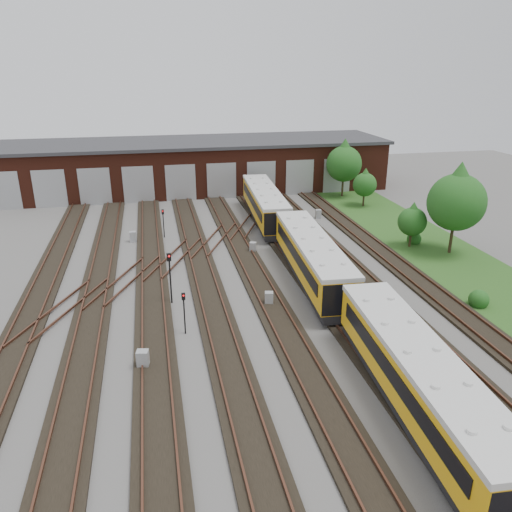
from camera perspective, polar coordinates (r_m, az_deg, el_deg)
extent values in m
plane|color=#494744|center=(30.95, -0.16, -9.27)|extent=(120.00, 120.00, 0.00)
cube|color=black|center=(31.58, -26.37, -10.86)|extent=(2.40, 70.00, 0.18)
cube|color=#543021|center=(31.32, -25.14, -10.57)|extent=(0.10, 70.00, 0.15)
cube|color=black|center=(30.75, -19.05, -10.59)|extent=(2.40, 70.00, 0.18)
cube|color=#543021|center=(30.78, -20.43, -10.39)|extent=(0.10, 70.00, 0.15)
cube|color=#543021|center=(30.57, -17.74, -10.26)|extent=(0.10, 70.00, 0.15)
cube|color=black|center=(30.42, -11.47, -10.14)|extent=(2.40, 70.00, 0.18)
cube|color=#543021|center=(30.36, -12.87, -9.96)|extent=(0.10, 70.00, 0.15)
cube|color=#543021|center=(30.33, -10.12, -9.77)|extent=(0.10, 70.00, 0.15)
cube|color=black|center=(30.61, -3.88, -9.50)|extent=(2.40, 70.00, 0.18)
cube|color=#543021|center=(30.46, -5.24, -9.36)|extent=(0.10, 70.00, 0.15)
cube|color=#543021|center=(30.62, -2.54, -9.10)|extent=(0.10, 70.00, 0.15)
cube|color=black|center=(31.32, 3.46, -8.73)|extent=(2.40, 70.00, 0.18)
cube|color=#543021|center=(31.08, 2.18, -8.61)|extent=(0.10, 70.00, 0.15)
cube|color=#543021|center=(31.42, 4.74, -8.32)|extent=(0.10, 70.00, 0.15)
cube|color=black|center=(32.51, 10.34, -7.87)|extent=(2.40, 70.00, 0.18)
cube|color=#543021|center=(32.18, 9.17, -7.77)|extent=(0.10, 70.00, 0.15)
cube|color=#543021|center=(32.69, 11.54, -7.46)|extent=(0.10, 70.00, 0.15)
cube|color=black|center=(34.13, 16.63, -6.99)|extent=(2.40, 70.00, 0.18)
cube|color=#543021|center=(33.73, 15.58, -6.90)|extent=(0.10, 70.00, 0.15)
cube|color=#543021|center=(34.38, 17.72, -6.59)|extent=(0.10, 70.00, 0.15)
cube|color=black|center=(36.12, 22.26, -6.12)|extent=(2.40, 70.00, 0.18)
cube|color=#543021|center=(35.67, 21.34, -6.04)|extent=(0.10, 70.00, 0.15)
cube|color=#543021|center=(36.44, 23.24, -5.74)|extent=(0.10, 70.00, 0.15)
cube|color=#543021|center=(39.36, -14.73, -2.66)|extent=(5.40, 9.62, 0.15)
cube|color=#543021|center=(43.01, -9.25, -0.16)|extent=(5.40, 9.62, 0.15)
cube|color=#543021|center=(47.06, -4.68, 1.93)|extent=(5.40, 9.62, 0.15)
cube|color=#543021|center=(36.22, -21.26, -5.60)|extent=(5.40, 9.62, 0.15)
cube|color=#543021|center=(51.42, -0.85, 3.67)|extent=(5.40, 9.62, 0.15)
cube|color=#4A1D12|center=(67.56, -7.28, 10.14)|extent=(50.00, 12.00, 6.00)
cube|color=#323234|center=(67.04, -7.40, 12.78)|extent=(51.00, 12.50, 0.40)
cube|color=#96989B|center=(63.78, -26.92, 6.64)|extent=(3.60, 0.12, 4.40)
cube|color=#96989B|center=(62.67, -22.50, 7.10)|extent=(3.60, 0.12, 4.40)
cube|color=#96989B|center=(61.95, -17.93, 7.54)|extent=(3.60, 0.12, 4.40)
cube|color=#96989B|center=(61.62, -13.28, 7.93)|extent=(3.60, 0.12, 4.40)
cube|color=#96989B|center=(61.70, -8.60, 8.27)|extent=(3.60, 0.12, 4.40)
cube|color=#96989B|center=(62.18, -3.95, 8.55)|extent=(3.60, 0.12, 4.40)
cube|color=#96989B|center=(63.06, 0.60, 8.78)|extent=(3.60, 0.12, 4.40)
cube|color=#96989B|center=(64.31, 5.01, 8.94)|extent=(3.60, 0.12, 4.40)
cube|color=#96989B|center=(65.93, 9.22, 9.05)|extent=(3.60, 0.12, 4.40)
cube|color=#204818|center=(46.36, 20.73, -0.02)|extent=(8.00, 55.00, 0.05)
cube|color=black|center=(25.79, 17.76, -15.68)|extent=(3.30, 15.28, 0.61)
cube|color=#F1A40D|center=(24.99, 18.13, -13.07)|extent=(3.61, 15.30, 2.22)
cube|color=silver|center=(24.32, 18.46, -10.59)|extent=(3.71, 15.30, 0.30)
cube|color=black|center=(24.33, 15.30, -13.03)|extent=(0.93, 13.31, 0.86)
cube|color=black|center=(25.43, 20.95, -12.13)|extent=(0.93, 13.31, 0.86)
cube|color=black|center=(38.50, 6.32, -1.99)|extent=(3.30, 15.28, 0.61)
cube|color=#F1A40D|center=(37.97, 6.41, -0.03)|extent=(3.61, 15.30, 2.22)
cube|color=silver|center=(37.54, 6.49, 1.77)|extent=(3.71, 15.30, 0.30)
cube|color=black|center=(37.58, 4.45, 0.22)|extent=(0.93, 13.31, 0.86)
cube|color=black|center=(38.23, 8.36, 0.43)|extent=(0.93, 13.31, 0.86)
cube|color=black|center=(53.02, 0.98, 4.64)|extent=(3.30, 15.28, 0.61)
cube|color=#F1A40D|center=(52.64, 0.99, 6.12)|extent=(3.61, 15.30, 2.22)
cube|color=silver|center=(52.33, 1.00, 7.45)|extent=(3.71, 15.30, 0.30)
cube|color=black|center=(52.38, -0.46, 6.33)|extent=(0.93, 13.31, 0.86)
cube|color=black|center=(52.80, 2.43, 6.43)|extent=(0.93, 13.31, 0.86)
cylinder|color=black|center=(31.08, -8.17, -6.90)|extent=(0.09, 0.09, 2.34)
cube|color=black|center=(30.46, -8.30, -4.59)|extent=(0.23, 0.14, 0.44)
sphere|color=red|center=(30.34, -8.30, -4.51)|extent=(0.11, 0.11, 0.11)
cylinder|color=black|center=(34.94, -9.74, -2.97)|extent=(0.11, 0.11, 3.16)
cube|color=black|center=(34.24, -9.93, -0.13)|extent=(0.29, 0.20, 0.55)
sphere|color=red|center=(34.10, -9.93, -0.03)|extent=(0.13, 0.13, 0.13)
cylinder|color=black|center=(48.66, -10.50, 3.41)|extent=(0.09, 0.09, 2.32)
cube|color=black|center=(48.27, -10.61, 4.99)|extent=(0.23, 0.14, 0.45)
sphere|color=red|center=(48.16, -10.62, 5.06)|extent=(0.11, 0.11, 0.11)
cylinder|color=black|center=(41.91, 4.60, 1.18)|extent=(0.11, 0.11, 2.84)
cube|color=black|center=(41.37, 4.67, 3.38)|extent=(0.28, 0.18, 0.54)
sphere|color=red|center=(41.24, 4.71, 3.47)|extent=(0.13, 0.13, 0.13)
cube|color=#939597|center=(28.57, -12.80, -11.44)|extent=(0.72, 0.64, 1.06)
cube|color=#939597|center=(48.28, -13.90, 2.17)|extent=(0.63, 0.54, 0.99)
cube|color=#939597|center=(34.63, 1.50, -4.89)|extent=(0.67, 0.60, 0.97)
cube|color=#939597|center=(44.16, -0.34, 0.99)|extent=(0.70, 0.64, 0.94)
cube|color=#939597|center=(54.58, 7.14, 4.79)|extent=(0.63, 0.55, 0.95)
cylinder|color=#2F2415|center=(64.17, 9.85, 7.70)|extent=(0.25, 0.25, 2.25)
sphere|color=#1B4B15|center=(63.55, 10.02, 10.33)|extent=(4.37, 4.37, 4.37)
cone|color=#1B4B15|center=(63.29, 10.11, 11.72)|extent=(3.75, 3.75, 3.12)
cylinder|color=#2F2415|center=(60.18, 12.18, 6.24)|extent=(0.22, 0.22, 1.41)
sphere|color=#1B4B15|center=(59.74, 12.32, 7.97)|extent=(2.74, 2.74, 2.74)
cone|color=#1B4B15|center=(59.53, 12.39, 8.89)|extent=(2.34, 2.34, 1.95)
cylinder|color=#2F2415|center=(46.99, 21.39, 1.77)|extent=(0.26, 0.26, 2.52)
sphere|color=#1B4B15|center=(46.08, 21.94, 5.71)|extent=(4.90, 4.90, 4.90)
cone|color=#1B4B15|center=(45.69, 22.24, 7.83)|extent=(4.20, 4.20, 3.50)
cylinder|color=#2F2415|center=(47.54, 17.20, 1.75)|extent=(0.22, 0.22, 1.32)
sphere|color=#1B4B15|center=(47.02, 17.42, 3.77)|extent=(2.57, 2.57, 2.57)
cone|color=#1B4B15|center=(46.77, 17.55, 4.84)|extent=(2.20, 2.20, 1.83)
sphere|color=#1B4B15|center=(37.65, 24.16, -4.29)|extent=(1.38, 1.38, 1.38)
sphere|color=#1B4B15|center=(48.62, 17.64, 2.11)|extent=(1.31, 1.31, 1.31)
sphere|color=#1B4B15|center=(68.31, 11.26, 8.03)|extent=(1.36, 1.36, 1.36)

